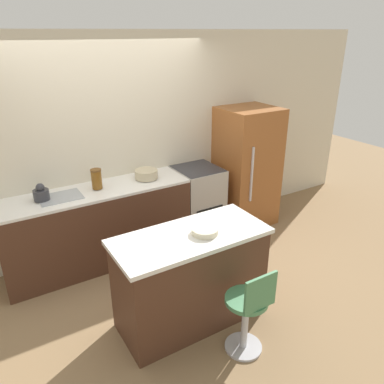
# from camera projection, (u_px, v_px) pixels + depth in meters

# --- Properties ---
(ground_plane) EXTENTS (14.00, 14.00, 0.00)m
(ground_plane) POSITION_uv_depth(u_px,v_px,m) (137.00, 265.00, 4.48)
(ground_plane) COLOR #8E704C
(wall_back) EXTENTS (8.00, 0.06, 2.60)m
(wall_back) POSITION_uv_depth(u_px,v_px,m) (109.00, 148.00, 4.46)
(wall_back) COLOR beige
(wall_back) RESTS_ON ground_plane
(back_counter) EXTENTS (2.15, 0.59, 0.94)m
(back_counter) POSITION_uv_depth(u_px,v_px,m) (99.00, 227.00, 4.38)
(back_counter) COLOR #4C2D1E
(back_counter) RESTS_ON ground_plane
(kitchen_island) EXTENTS (1.41, 0.63, 0.94)m
(kitchen_island) POSITION_uv_depth(u_px,v_px,m) (191.00, 278.00, 3.47)
(kitchen_island) COLOR #4C2D1E
(kitchen_island) RESTS_ON ground_plane
(oven_range) EXTENTS (0.57, 0.60, 0.94)m
(oven_range) POSITION_uv_depth(u_px,v_px,m) (198.00, 201.00, 5.03)
(oven_range) COLOR #B7B2A8
(oven_range) RESTS_ON ground_plane
(refrigerator) EXTENTS (0.74, 0.71, 1.65)m
(refrigerator) POSITION_uv_depth(u_px,v_px,m) (247.00, 167.00, 5.23)
(refrigerator) COLOR #995628
(refrigerator) RESTS_ON ground_plane
(stool_chair) EXTENTS (0.37, 0.37, 0.86)m
(stool_chair) POSITION_uv_depth(u_px,v_px,m) (248.00, 313.00, 3.13)
(stool_chair) COLOR #B7B7BC
(stool_chair) RESTS_ON ground_plane
(kettle) EXTENTS (0.16, 0.16, 0.19)m
(kettle) POSITION_uv_depth(u_px,v_px,m) (41.00, 193.00, 3.91)
(kettle) COLOR #333338
(kettle) RESTS_ON back_counter
(mixing_bowl) EXTENTS (0.27, 0.27, 0.10)m
(mixing_bowl) POSITION_uv_depth(u_px,v_px,m) (146.00, 174.00, 4.50)
(mixing_bowl) COLOR #C1B28E
(mixing_bowl) RESTS_ON back_counter
(canister_jar) EXTENTS (0.12, 0.12, 0.23)m
(canister_jar) POSITION_uv_depth(u_px,v_px,m) (97.00, 179.00, 4.18)
(canister_jar) COLOR brown
(canister_jar) RESTS_ON back_counter
(fruit_bowl) EXTENTS (0.24, 0.24, 0.05)m
(fruit_bowl) POSITION_uv_depth(u_px,v_px,m) (205.00, 231.00, 3.29)
(fruit_bowl) COLOR beige
(fruit_bowl) RESTS_ON kitchen_island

